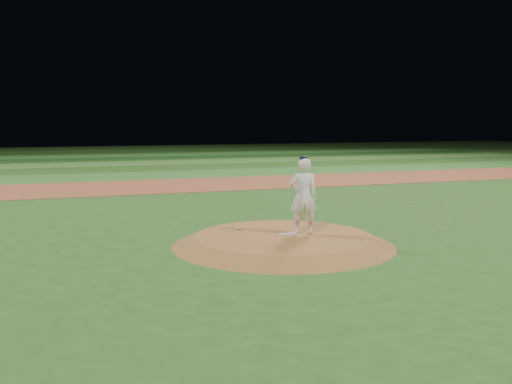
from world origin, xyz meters
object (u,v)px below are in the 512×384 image
at_px(pitching_rubber, 288,234).
at_px(pitchers_mound, 283,240).
at_px(rosin_bag, 239,228).
at_px(pitcher_on_mound, 303,196).

bearing_deg(pitching_rubber, pitchers_mound, -156.08).
bearing_deg(rosin_bag, pitchers_mound, -54.44).
relative_size(rosin_bag, pitcher_on_mound, 0.06).
relative_size(pitchers_mound, pitcher_on_mound, 2.80).
bearing_deg(pitcher_on_mound, pitching_rubber, 174.96).
distance_m(pitchers_mound, rosin_bag, 1.36).
height_order(pitching_rubber, pitcher_on_mound, pitcher_on_mound).
relative_size(pitchers_mound, rosin_bag, 48.05).
bearing_deg(pitching_rubber, rosin_bag, 134.38).
distance_m(pitchers_mound, pitcher_on_mound, 1.22).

